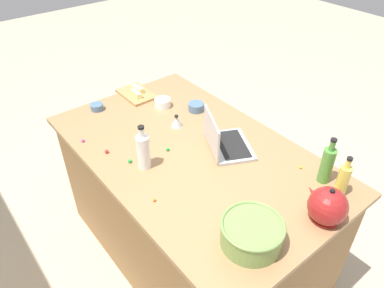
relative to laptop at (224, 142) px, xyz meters
name	(u,v)px	position (x,y,z in m)	size (l,w,h in m)	color
ground_plane	(192,249)	(0.09, 0.16, -0.95)	(12.00, 12.00, 0.00)	#B7A88E
island_counter	(192,206)	(0.09, 0.16, -0.50)	(1.72, 1.04, 0.90)	olive
laptop	(224,142)	(0.00, 0.00, 0.00)	(0.38, 0.34, 0.22)	#B7B7BC
mixing_bowl_large	(252,233)	(-0.57, 0.36, 0.02)	(0.28, 0.28, 0.12)	#72934C
bottle_oil	(343,180)	(-0.63, -0.19, 0.05)	(0.06, 0.06, 0.23)	#DBC64C
bottle_vinegar	(143,151)	(0.15, 0.44, 0.06)	(0.07, 0.07, 0.26)	white
bottle_olive	(327,164)	(-0.52, -0.22, 0.06)	(0.06, 0.06, 0.26)	#4C8C38
kettle	(327,206)	(-0.68, 0.00, 0.03)	(0.21, 0.18, 0.20)	maroon
cutting_board	(137,94)	(0.85, 0.06, -0.04)	(0.28, 0.19, 0.02)	#AD7F4C
butter_stick_left	(138,89)	(0.87, 0.04, -0.01)	(0.11, 0.04, 0.04)	#F4E58C
butter_stick_right	(136,94)	(0.81, 0.09, -0.01)	(0.11, 0.04, 0.04)	#F4E58C
ramekin_small	(163,103)	(0.60, 0.01, -0.02)	(0.11, 0.11, 0.05)	white
ramekin_medium	(196,107)	(0.42, -0.14, -0.02)	(0.10, 0.10, 0.05)	slate
ramekin_wide	(97,107)	(0.84, 0.37, -0.03)	(0.08, 0.08, 0.04)	slate
kitchen_timer	(177,121)	(0.35, 0.08, -0.01)	(0.07, 0.07, 0.08)	#B2B2B7
candy_0	(301,167)	(-0.39, -0.20, -0.04)	(0.02, 0.02, 0.02)	yellow
candy_1	(107,151)	(0.38, 0.55, -0.04)	(0.02, 0.02, 0.02)	red
candy_2	(83,141)	(0.56, 0.61, -0.04)	(0.02, 0.02, 0.02)	#CC3399
candy_3	(154,200)	(-0.10, 0.55, -0.04)	(0.02, 0.02, 0.02)	orange
candy_4	(168,149)	(0.18, 0.27, -0.04)	(0.02, 0.02, 0.02)	green
candy_5	(130,161)	(0.23, 0.49, -0.04)	(0.02, 0.02, 0.02)	green
candy_6	(148,140)	(0.33, 0.30, -0.04)	(0.01, 0.01, 0.01)	blue
candy_7	(256,218)	(-0.49, 0.25, -0.04)	(0.02, 0.02, 0.02)	orange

